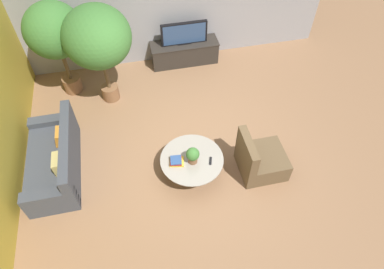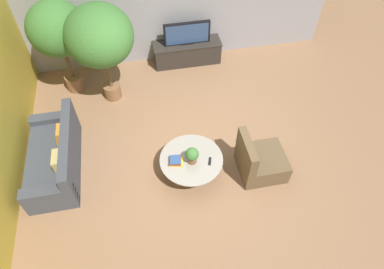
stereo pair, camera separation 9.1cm
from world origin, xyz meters
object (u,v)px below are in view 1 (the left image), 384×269
(couch_by_wall, at_px, (56,161))
(potted_palm_tall, at_px, (54,33))
(television, at_px, (184,33))
(media_console, at_px, (184,52))
(potted_palm_corner, at_px, (97,38))
(coffee_table, at_px, (192,163))
(armchair_wicker, at_px, (260,160))
(potted_plant_tabletop, at_px, (193,155))

(couch_by_wall, xyz_separation_m, potted_palm_tall, (0.26, 2.16, 1.20))
(television, bearing_deg, media_console, 90.00)
(couch_by_wall, height_order, potted_palm_corner, potted_palm_corner)
(television, bearing_deg, coffee_table, -99.27)
(television, distance_m, armchair_wicker, 3.48)
(television, xyz_separation_m, potted_plant_tabletop, (-0.51, -3.22, -0.22))
(potted_palm_tall, distance_m, potted_palm_corner, 0.92)
(television, height_order, coffee_table, television)
(media_console, bearing_deg, potted_palm_corner, -154.07)
(media_console, relative_size, potted_plant_tabletop, 4.87)
(couch_by_wall, distance_m, potted_plant_tabletop, 2.47)
(armchair_wicker, height_order, potted_plant_tabletop, armchair_wicker)
(television, bearing_deg, potted_palm_corner, -154.11)
(potted_plant_tabletop, bearing_deg, couch_by_wall, 165.40)
(television, bearing_deg, potted_palm_tall, -170.35)
(armchair_wicker, bearing_deg, potted_plant_tabletop, 83.00)
(media_console, height_order, television, television)
(couch_by_wall, bearing_deg, armchair_wicker, 77.90)
(media_console, height_order, coffee_table, media_console)
(coffee_table, xyz_separation_m, potted_plant_tabletop, (0.00, -0.05, 0.29))
(coffee_table, height_order, potted_plant_tabletop, potted_plant_tabletop)
(media_console, height_order, potted_palm_tall, potted_palm_tall)
(coffee_table, xyz_separation_m, couch_by_wall, (-2.37, 0.56, 0.00))
(coffee_table, xyz_separation_m, potted_palm_corner, (-1.30, 2.28, 1.25))
(potted_plant_tabletop, bearing_deg, potted_palm_tall, 127.26)
(television, height_order, couch_by_wall, television)
(media_console, height_order, potted_plant_tabletop, potted_plant_tabletop)
(media_console, xyz_separation_m, coffee_table, (-0.52, -3.17, 0.00))
(potted_palm_corner, bearing_deg, armchair_wicker, -44.76)
(media_console, distance_m, couch_by_wall, 3.89)
(armchair_wicker, relative_size, potted_palm_tall, 0.41)
(potted_palm_tall, bearing_deg, media_console, 9.68)
(couch_by_wall, distance_m, armchair_wicker, 3.65)
(media_console, xyz_separation_m, television, (0.00, -0.00, 0.52))
(potted_palm_corner, bearing_deg, coffee_table, -60.27)
(coffee_table, bearing_deg, potted_plant_tabletop, -86.48)
(armchair_wicker, height_order, potted_palm_tall, potted_palm_tall)
(coffee_table, distance_m, armchair_wicker, 1.22)
(television, bearing_deg, armchair_wicker, -78.53)
(television, relative_size, armchair_wicker, 1.23)
(media_console, xyz_separation_m, potted_plant_tabletop, (-0.51, -3.22, 0.30))
(television, xyz_separation_m, coffee_table, (-0.52, -3.17, -0.51))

